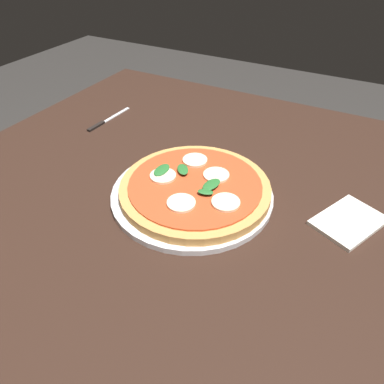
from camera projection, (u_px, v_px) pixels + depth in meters
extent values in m
plane|color=#2D2B28|center=(179.00, 384.00, 1.13)|extent=(6.00, 6.00, 0.00)
cube|color=black|center=(171.00, 221.00, 0.70)|extent=(1.23, 1.13, 0.04)
cube|color=black|center=(140.00, 170.00, 1.47)|extent=(0.07, 0.07, 0.68)
cylinder|color=silver|center=(192.00, 194.00, 0.72)|extent=(0.33, 0.33, 0.01)
cylinder|color=tan|center=(195.00, 188.00, 0.71)|extent=(0.30, 0.30, 0.02)
cylinder|color=#CC4723|center=(195.00, 184.00, 0.71)|extent=(0.26, 0.26, 0.00)
cylinder|color=beige|center=(180.00, 204.00, 0.65)|extent=(0.05, 0.05, 0.00)
cylinder|color=beige|center=(226.00, 202.00, 0.65)|extent=(0.05, 0.05, 0.00)
cylinder|color=beige|center=(216.00, 175.00, 0.72)|extent=(0.05, 0.05, 0.00)
cylinder|color=beige|center=(195.00, 160.00, 0.77)|extent=(0.05, 0.05, 0.00)
cylinder|color=beige|center=(163.00, 176.00, 0.72)|extent=(0.05, 0.05, 0.00)
ellipsoid|color=#286B2D|center=(211.00, 184.00, 0.69)|extent=(0.05, 0.03, 0.00)
ellipsoid|color=#286B2D|center=(162.00, 170.00, 0.73)|extent=(0.05, 0.03, 0.00)
ellipsoid|color=#286B2D|center=(205.00, 192.00, 0.67)|extent=(0.02, 0.03, 0.00)
ellipsoid|color=#286B2D|center=(183.00, 169.00, 0.73)|extent=(0.04, 0.04, 0.00)
cube|color=white|center=(349.00, 221.00, 0.66)|extent=(0.16, 0.14, 0.01)
cube|color=black|center=(96.00, 126.00, 0.96)|extent=(0.06, 0.01, 0.01)
cube|color=silver|center=(116.00, 115.00, 1.02)|extent=(0.11, 0.01, 0.00)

